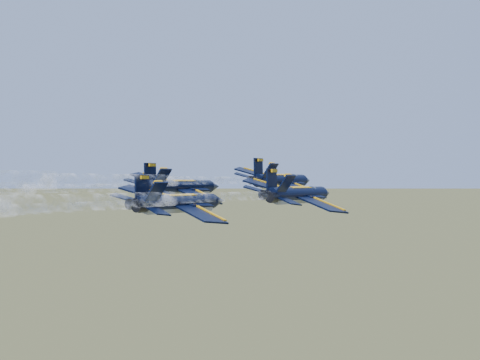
% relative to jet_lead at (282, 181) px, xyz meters
% --- Properties ---
extents(jet_lead, '(12.32, 17.17, 4.68)m').
position_rel_jet_lead_xyz_m(jet_lead, '(0.00, 0.00, 0.00)').
color(jet_lead, black).
extents(jet_left, '(12.32, 17.17, 4.68)m').
position_rel_jet_lead_xyz_m(jet_left, '(-11.63, -9.69, 0.00)').
color(jet_left, black).
extents(jet_right, '(12.32, 17.17, 4.68)m').
position_rel_jet_lead_xyz_m(jet_right, '(3.59, -14.57, 0.00)').
color(jet_right, black).
extents(jet_slot, '(12.32, 17.17, 4.68)m').
position_rel_jet_lead_xyz_m(jet_slot, '(-8.25, -23.79, 0.00)').
color(jet_slot, black).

